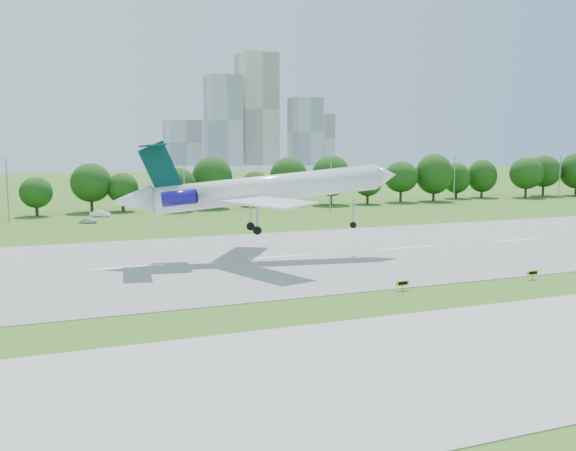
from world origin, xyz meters
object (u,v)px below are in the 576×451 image
at_px(taxi_sign_left, 532,273).
at_px(service_vehicle_b, 88,221).
at_px(airliner, 254,189).
at_px(service_vehicle_a, 100,214).

distance_m(taxi_sign_left, service_vehicle_b, 83.74).
bearing_deg(service_vehicle_b, taxi_sign_left, -134.68).
bearing_deg(taxi_sign_left, airliner, 136.48).
bearing_deg(airliner, service_vehicle_a, 110.64).
bearing_deg(service_vehicle_a, taxi_sign_left, -131.38).
bearing_deg(service_vehicle_a, service_vehicle_b, -173.42).
height_order(taxi_sign_left, service_vehicle_a, service_vehicle_a).
bearing_deg(service_vehicle_b, service_vehicle_a, -1.92).
xyz_separation_m(airliner, taxi_sign_left, (24.78, -24.16, -8.55)).
bearing_deg(airliner, taxi_sign_left, -37.06).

